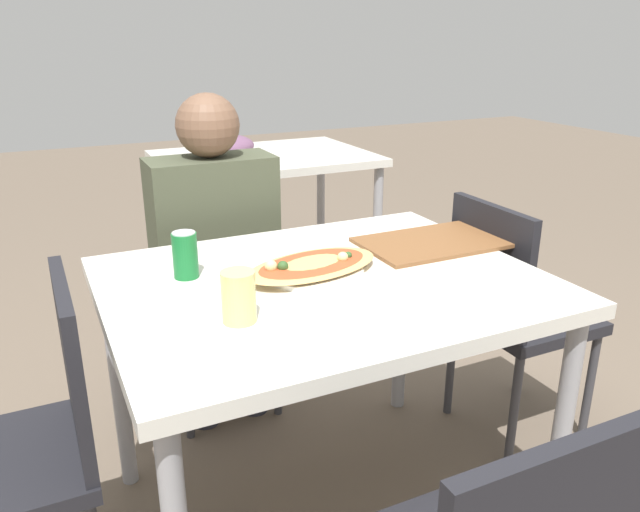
# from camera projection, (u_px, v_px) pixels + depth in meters

# --- Properties ---
(ground_plane) EXTENTS (14.00, 14.00, 0.00)m
(ground_plane) POSITION_uv_depth(u_px,v_px,m) (324.00, 510.00, 1.91)
(ground_plane) COLOR #6B5B4C
(dining_table) EXTENTS (1.13, 0.90, 0.76)m
(dining_table) POSITION_uv_depth(u_px,v_px,m) (324.00, 305.00, 1.68)
(dining_table) COLOR silver
(dining_table) RESTS_ON ground_plane
(chair_far_seated) EXTENTS (0.40, 0.40, 0.87)m
(chair_far_seated) POSITION_uv_depth(u_px,v_px,m) (210.00, 280.00, 2.36)
(chair_far_seated) COLOR black
(chair_far_seated) RESTS_ON ground_plane
(chair_side_left) EXTENTS (0.40, 0.40, 0.87)m
(chair_side_left) POSITION_uv_depth(u_px,v_px,m) (29.00, 442.00, 1.43)
(chair_side_left) COLOR black
(chair_side_left) RESTS_ON ground_plane
(chair_side_right) EXTENTS (0.40, 0.40, 0.87)m
(chair_side_right) POSITION_uv_depth(u_px,v_px,m) (511.00, 307.00, 2.13)
(chair_side_right) COLOR black
(chair_side_right) RESTS_ON ground_plane
(person_seated) EXTENTS (0.43, 0.24, 1.19)m
(person_seated) POSITION_uv_depth(u_px,v_px,m) (215.00, 235.00, 2.19)
(person_seated) COLOR #2D2D38
(person_seated) RESTS_ON ground_plane
(pizza_main) EXTENTS (0.43, 0.29, 0.06)m
(pizza_main) POSITION_uv_depth(u_px,v_px,m) (312.00, 267.00, 1.68)
(pizza_main) COLOR white
(pizza_main) RESTS_ON dining_table
(soda_can) EXTENTS (0.07, 0.07, 0.12)m
(soda_can) POSITION_uv_depth(u_px,v_px,m) (185.00, 255.00, 1.64)
(soda_can) COLOR #197233
(soda_can) RESTS_ON dining_table
(drink_glass) EXTENTS (0.08, 0.08, 0.12)m
(drink_glass) POSITION_uv_depth(u_px,v_px,m) (239.00, 297.00, 1.39)
(drink_glass) COLOR #E0DB7F
(drink_glass) RESTS_ON dining_table
(serving_tray) EXTENTS (0.43, 0.27, 0.01)m
(serving_tray) POSITION_uv_depth(u_px,v_px,m) (431.00, 243.00, 1.91)
(serving_tray) COLOR brown
(serving_tray) RESTS_ON dining_table
(background_table) EXTENTS (1.10, 0.80, 0.88)m
(background_table) POSITION_uv_depth(u_px,v_px,m) (258.00, 166.00, 3.30)
(background_table) COLOR silver
(background_table) RESTS_ON ground_plane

